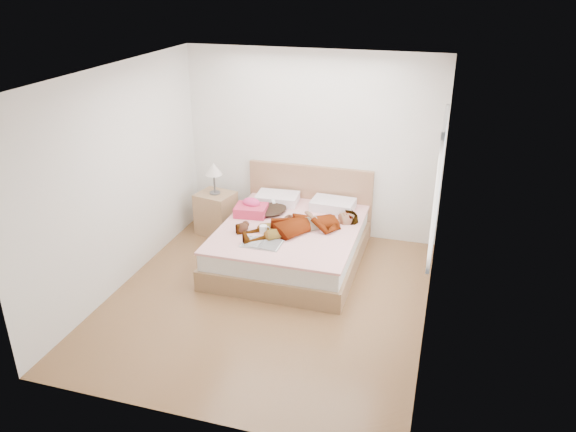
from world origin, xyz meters
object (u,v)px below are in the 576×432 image
at_px(phone, 273,201).
at_px(towel, 251,209).
at_px(coffee_mug, 264,229).
at_px(bed, 292,240).
at_px(magazine, 262,243).
at_px(plush_toy, 243,227).
at_px(nightstand, 216,210).
at_px(woman, 301,221).

relative_size(phone, towel, 0.20).
height_order(towel, coffee_mug, towel).
relative_size(bed, magazine, 4.37).
distance_m(phone, towel, 0.31).
xyz_separation_m(phone, plush_toy, (-0.18, -0.68, -0.11)).
bearing_deg(nightstand, woman, -23.09).
height_order(phone, towel, towel).
xyz_separation_m(phone, bed, (0.34, -0.27, -0.41)).
xyz_separation_m(woman, plush_toy, (-0.68, -0.28, -0.05)).
bearing_deg(magazine, bed, 74.41).
bearing_deg(phone, magazine, -117.62).
distance_m(bed, magazine, 0.74).
bearing_deg(phone, towel, 170.62).
bearing_deg(magazine, coffee_mug, 104.25).
xyz_separation_m(phone, coffee_mug, (0.08, -0.64, -0.12)).
bearing_deg(woman, coffee_mug, -96.96).
xyz_separation_m(magazine, plush_toy, (-0.34, 0.26, 0.05)).
height_order(magazine, plush_toy, plush_toy).
height_order(bed, coffee_mug, bed).
height_order(woman, towel, woman).
bearing_deg(woman, nightstand, -150.17).
height_order(towel, magazine, towel).
relative_size(plush_toy, nightstand, 0.22).
relative_size(bed, nightstand, 1.96).
bearing_deg(towel, bed, -12.09).
xyz_separation_m(bed, coffee_mug, (-0.26, -0.37, 0.29)).
xyz_separation_m(woman, bed, (-0.16, 0.13, -0.35)).
xyz_separation_m(phone, nightstand, (-0.94, 0.22, -0.33)).
bearing_deg(woman, bed, -166.64).
bearing_deg(nightstand, plush_toy, -49.54).
height_order(magazine, coffee_mug, coffee_mug).
bearing_deg(woman, phone, -165.74).
xyz_separation_m(phone, towel, (-0.27, -0.14, -0.08)).
bearing_deg(plush_toy, bed, 37.82).
height_order(towel, plush_toy, towel).
distance_m(woman, nightstand, 1.59).
bearing_deg(bed, magazine, -105.59).
bearing_deg(magazine, woman, 57.51).
distance_m(towel, coffee_mug, 0.61).
relative_size(magazine, coffee_mug, 3.30).
relative_size(coffee_mug, nightstand, 0.14).
xyz_separation_m(towel, coffee_mug, (0.35, -0.50, -0.03)).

